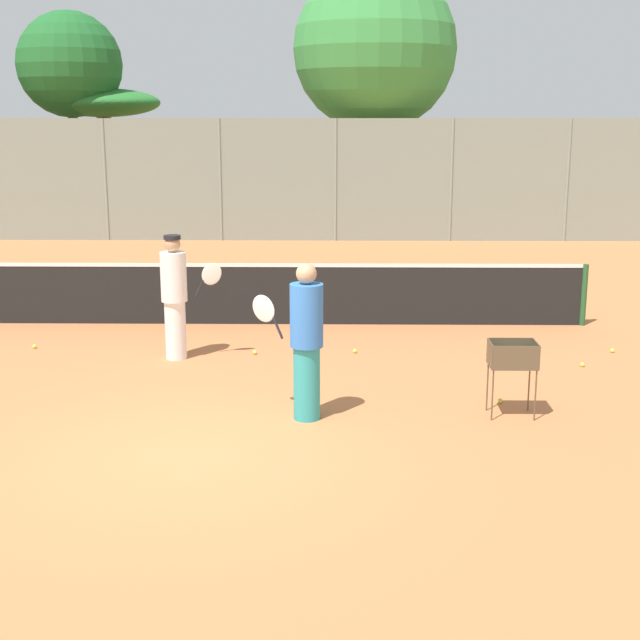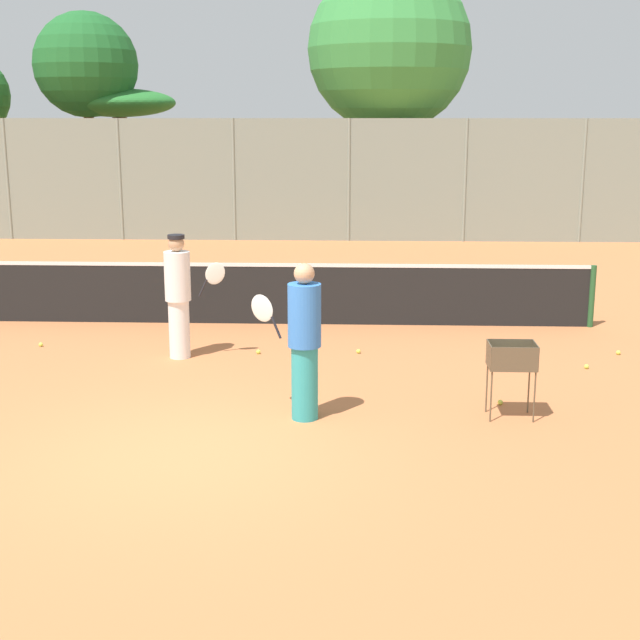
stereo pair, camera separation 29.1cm
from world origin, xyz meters
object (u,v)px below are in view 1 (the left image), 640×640
at_px(tennis_net, 242,293).
at_px(player_red_cap, 306,340).
at_px(player_white_outfit, 175,295).
at_px(ball_cart, 513,360).

bearing_deg(tennis_net, player_red_cap, -75.67).
relative_size(player_white_outfit, player_red_cap, 0.98).
bearing_deg(ball_cart, tennis_net, 128.15).
bearing_deg(tennis_net, ball_cart, -51.85).
distance_m(player_red_cap, ball_cart, 2.50).
xyz_separation_m(player_white_outfit, player_red_cap, (2.02, -2.68, 0.01)).
relative_size(player_red_cap, ball_cart, 2.05).
relative_size(tennis_net, player_white_outfit, 6.41).
relative_size(tennis_net, player_red_cap, 6.28).
bearing_deg(tennis_net, player_white_outfit, -108.91).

